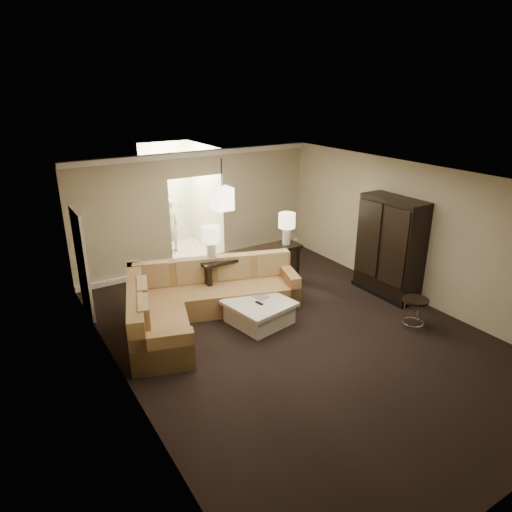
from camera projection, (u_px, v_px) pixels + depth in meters
ground at (295, 334)px, 8.23m from camera, size 8.00×8.00×0.00m
wall_back at (197, 210)px, 10.90m from camera, size 6.00×0.04×2.80m
wall_left at (122, 305)px, 6.25m from camera, size 0.04×8.00×2.80m
wall_right at (417, 234)px, 9.21m from camera, size 0.04×8.00×2.80m
ceiling at (301, 181)px, 7.23m from camera, size 6.00×8.00×0.02m
crown_molding at (196, 154)px, 10.39m from camera, size 6.00×0.10×0.12m
baseboard at (201, 263)px, 11.34m from camera, size 6.00×0.10×0.12m
side_door at (82, 264)px, 8.61m from camera, size 0.05×0.90×2.10m
foyer at (176, 202)px, 12.00m from camera, size 1.44×2.02×2.80m
sectional_sofa at (198, 300)px, 8.64m from camera, size 3.89×2.80×0.99m
coffee_table at (259, 312)px, 8.58m from camera, size 1.25×1.25×0.45m
console_table at (251, 268)px, 9.76m from camera, size 2.38×0.55×0.92m
armoire at (390, 249)px, 9.50m from camera, size 0.62×1.46×2.10m
drink_table at (415, 307)px, 8.33m from camera, size 0.47×0.47×0.58m
table_lamp_left at (211, 238)px, 9.01m from camera, size 0.37×0.37×0.70m
table_lamp_right at (287, 224)px, 9.91m from camera, size 0.37×0.37×0.70m
pendant_light at (222, 198)px, 9.68m from camera, size 0.38×0.38×1.09m
person at (169, 223)px, 11.98m from camera, size 0.60×0.41×1.62m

